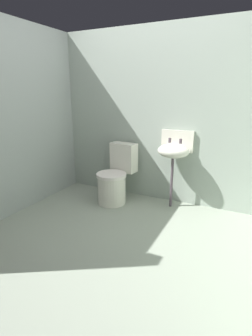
{
  "coord_description": "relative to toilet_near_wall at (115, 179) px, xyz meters",
  "views": [
    {
      "loc": [
        1.16,
        -2.02,
        1.47
      ],
      "look_at": [
        0.0,
        0.32,
        0.7
      ],
      "focal_mm": 27.99,
      "sensor_mm": 36.0,
      "label": 1
    }
  ],
  "objects": [
    {
      "name": "wall_left",
      "position": [
        -0.99,
        -0.85,
        0.81
      ],
      "size": [
        0.1,
        2.79,
        2.27
      ],
      "primitive_type": "cube",
      "color": "#989F9B",
      "rests_on": "ground"
    },
    {
      "name": "wall_back",
      "position": [
        0.47,
        0.4,
        0.81
      ],
      "size": [
        3.22,
        0.1,
        2.27
      ],
      "primitive_type": "cube",
      "color": "#95A196",
      "rests_on": "ground"
    },
    {
      "name": "toilet_near_wall",
      "position": [
        0.0,
        0.0,
        0.0
      ],
      "size": [
        0.45,
        0.63,
        0.78
      ],
      "rotation": [
        0.0,
        0.0,
        3.02
      ],
      "color": "silver",
      "rests_on": "ground"
    },
    {
      "name": "ground_plane",
      "position": [
        0.47,
        -0.95,
        -0.36
      ],
      "size": [
        3.22,
        2.99,
        0.08
      ],
      "primitive_type": "cube",
      "color": "gray"
    },
    {
      "name": "sink",
      "position": [
        0.74,
        0.19,
        0.43
      ],
      "size": [
        0.42,
        0.35,
        0.99
      ],
      "color": "#4F434C",
      "rests_on": "ground"
    }
  ]
}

